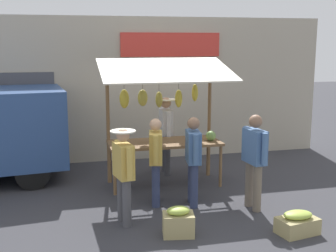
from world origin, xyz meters
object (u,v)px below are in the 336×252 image
shopper_in_grey_tee (156,156)px  produce_crate_side (297,223)px  shopper_with_shopping_bag (254,155)px  produce_crate_near (178,222)px  shopper_in_striped_shirt (124,169)px  shopper_with_ponytail (193,155)px  market_stall (165,108)px  vendor_with_sunhat (166,129)px

shopper_in_grey_tee → produce_crate_side: 2.57m
shopper_with_shopping_bag → produce_crate_near: bearing=109.7°
shopper_with_shopping_bag → shopper_in_striped_shirt: shopper_with_shopping_bag is taller
produce_crate_side → shopper_with_ponytail: bearing=-52.3°
produce_crate_near → produce_crate_side: (-1.74, 0.37, -0.04)m
market_stall → produce_crate_side: market_stall is taller
shopper_in_grey_tee → shopper_in_striped_shirt: bearing=149.0°
shopper_in_grey_tee → produce_crate_near: (-0.05, 1.33, -0.67)m
shopper_with_ponytail → produce_crate_near: bearing=162.0°
market_stall → shopper_with_ponytail: market_stall is taller
shopper_with_ponytail → shopper_with_shopping_bag: bearing=-104.9°
shopper_with_shopping_bag → shopper_with_ponytail: size_ratio=1.05×
shopper_with_shopping_bag → shopper_in_grey_tee: 1.68m
shopper_in_striped_shirt → produce_crate_side: 2.74m
produce_crate_near → shopper_with_ponytail: bearing=-116.2°
vendor_with_sunhat → shopper_in_striped_shirt: vendor_with_sunhat is taller
vendor_with_sunhat → shopper_with_ponytail: size_ratio=1.06×
shopper_in_grey_tee → produce_crate_side: (-1.79, 1.70, -0.71)m
shopper_with_ponytail → market_stall: bearing=17.7°
shopper_with_shopping_bag → shopper_in_grey_tee: (1.57, -0.59, -0.07)m
shopper_with_ponytail → produce_crate_near: 1.46m
produce_crate_side → vendor_with_sunhat: bearing=-71.2°
shopper_with_shopping_bag → produce_crate_near: (1.52, 0.75, -0.74)m
market_stall → produce_crate_side: size_ratio=3.86×
vendor_with_sunhat → shopper_with_shopping_bag: bearing=24.4°
market_stall → shopper_with_shopping_bag: size_ratio=1.53×
market_stall → shopper_in_grey_tee: 1.34m
shopper_in_striped_shirt → produce_crate_near: 1.17m
vendor_with_sunhat → shopper_with_shopping_bag: 2.57m
shopper_with_ponytail → shopper_in_striped_shirt: (1.28, 0.53, -0.01)m
market_stall → produce_crate_side: 3.40m
produce_crate_side → shopper_in_striped_shirt: bearing=-21.9°
shopper_with_ponytail → shopper_in_striped_shirt: bearing=120.7°
market_stall → shopper_with_ponytail: size_ratio=1.60×
vendor_with_sunhat → shopper_with_ponytail: vendor_with_sunhat is taller
shopper_with_shopping_bag → produce_crate_side: size_ratio=2.52×
vendor_with_sunhat → shopper_with_shopping_bag: (-0.97, 2.38, -0.04)m
shopper_with_shopping_bag → produce_crate_side: (-0.22, 1.11, -0.78)m
market_stall → vendor_with_sunhat: 0.93m
produce_crate_side → market_stall: bearing=-63.6°
shopper_with_shopping_bag → shopper_in_grey_tee: shopper_with_shopping_bag is taller
shopper_in_grey_tee → produce_crate_side: bearing=-121.7°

